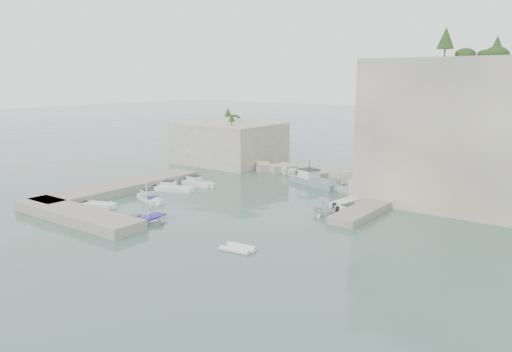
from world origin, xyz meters
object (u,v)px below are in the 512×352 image
Objects in this scene: inflatable_dinghy at (238,250)px; tender_east_b at (350,210)px; motorboat_d at (150,201)px; rowboat at (148,222)px; tender_east_d at (354,198)px; work_boat at (317,185)px; motorboat_b at (174,191)px; motorboat_e at (100,208)px; tender_east_c at (346,204)px; motorboat_a at (198,186)px; tender_east_a at (324,216)px.

tender_east_b is at bearing 78.13° from inflatable_dinghy.
motorboat_d is 9.27m from rowboat.
inflatable_dinghy is 23.80m from tender_east_d.
inflatable_dinghy is 28.43m from work_boat.
motorboat_b is at bearing 125.32° from tender_east_b.
inflatable_dinghy is at bearing -22.81° from motorboat_e.
tender_east_c is (13.19, 19.20, 0.00)m from rowboat.
motorboat_e is (-0.93, -15.68, 0.00)m from motorboat_a.
tender_east_b is (21.40, 10.95, 0.00)m from motorboat_d.
motorboat_b is (-0.40, -4.33, 0.00)m from motorboat_a.
tender_east_b is at bearing 16.51° from motorboat_e.
work_boat reaches higher than tender_east_b.
tender_east_d is 8.26m from work_boat.
motorboat_e is 9.10m from rowboat.
motorboat_a is at bearing 60.94° from motorboat_b.
tender_east_d reaches higher than tender_east_a.
motorboat_e is 25.86m from tender_east_a.
work_boat is (14.11, 25.67, 0.00)m from motorboat_e.
motorboat_d is at bearing 153.17° from inflatable_dinghy.
motorboat_e is 30.92m from tender_east_d.
motorboat_d is 21.42m from tender_east_a.
rowboat is 22.65m from tender_east_b.
motorboat_b is 22.89m from tender_east_c.
motorboat_d and motorboat_b have the same top height.
motorboat_e and tender_east_c have the same top height.
motorboat_d is at bearing 119.76° from tender_east_a.
tender_east_a is at bearing 10.76° from motorboat_e.
motorboat_a is 15.71m from motorboat_e.
tender_east_a is at bearing -173.66° from tender_east_b.
motorboat_b reaches higher than rowboat.
motorboat_a is 1.80× the size of inflatable_dinghy.
motorboat_e is 0.86× the size of tender_east_d.
tender_east_d is at bearing -5.32° from work_boat.
tender_east_d is (-2.13, 5.52, 0.00)m from tender_east_b.
tender_east_a is at bearing -37.07° from work_boat.
motorboat_d reaches higher than inflatable_dinghy.
tender_east_d is at bearing 27.22° from motorboat_e.
motorboat_e is at bearing 147.53° from tender_east_b.
motorboat_a is 1.22× the size of tender_east_d.
tender_east_a reaches higher than inflatable_dinghy.
tender_east_d is 0.50× the size of work_boat.
motorboat_e is 28.97m from tender_east_c.
inflatable_dinghy is (21.43, -12.99, 0.00)m from motorboat_b.
motorboat_e is 28.96m from tender_east_b.
motorboat_a reaches higher than tender_east_b.
rowboat is (8.14, -16.34, 0.00)m from motorboat_a.
tender_east_a is 15.53m from work_boat.
tender_east_a reaches higher than tender_east_b.
motorboat_a reaches higher than tender_east_c.
tender_east_b is (1.75, 18.27, 0.00)m from inflatable_dinghy.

